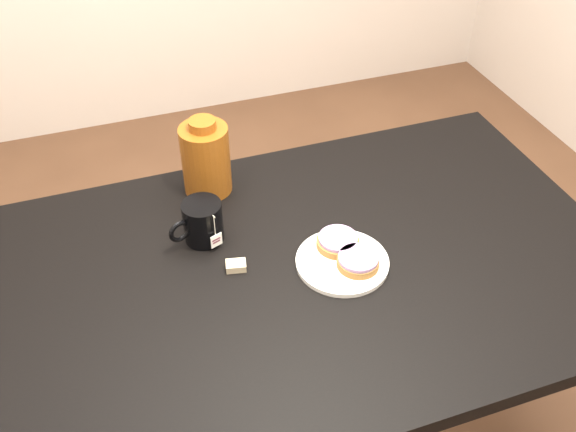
% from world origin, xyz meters
% --- Properties ---
extents(table, '(1.40, 0.90, 0.75)m').
position_xyz_m(table, '(0.00, 0.00, 0.67)').
color(table, black).
rests_on(table, ground_plane).
extents(plate, '(0.21, 0.21, 0.02)m').
position_xyz_m(plate, '(0.05, -0.02, 0.76)').
color(plate, white).
rests_on(plate, table).
extents(bagel_back, '(0.13, 0.13, 0.03)m').
position_xyz_m(bagel_back, '(0.06, 0.02, 0.77)').
color(bagel_back, brown).
rests_on(bagel_back, plate).
extents(bagel_front, '(0.11, 0.11, 0.03)m').
position_xyz_m(bagel_front, '(0.08, -0.05, 0.77)').
color(bagel_front, brown).
rests_on(bagel_front, plate).
extents(mug, '(0.15, 0.12, 0.10)m').
position_xyz_m(mug, '(-0.22, 0.16, 0.80)').
color(mug, black).
rests_on(mug, table).
extents(teabag_pouch, '(0.05, 0.04, 0.02)m').
position_xyz_m(teabag_pouch, '(-0.18, 0.04, 0.76)').
color(teabag_pouch, '#C6B793').
rests_on(teabag_pouch, table).
extents(bagel_package, '(0.15, 0.15, 0.21)m').
position_xyz_m(bagel_package, '(-0.17, 0.35, 0.85)').
color(bagel_package, '#5B2A0C').
rests_on(bagel_package, table).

